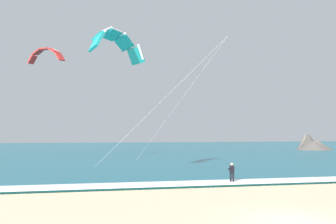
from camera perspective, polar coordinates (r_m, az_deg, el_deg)
ground_plane at (r=17.92m, az=18.85°, el=-16.10°), size 200.00×200.00×0.00m
sea at (r=85.98m, az=-6.02°, el=-5.94°), size 200.00×120.00×0.20m
surf_foam at (r=28.13m, az=6.69°, el=-11.07°), size 200.00×2.60×0.04m
surfboard at (r=28.91m, az=10.14°, el=-11.22°), size 0.73×1.46×0.09m
kitesurfer at (r=28.81m, az=10.12°, el=-9.42°), size 0.59×0.59×1.69m
kite_primary at (r=34.72m, az=-8.31°, el=10.97°), size 11.09×9.63×12.58m
kite_distant at (r=53.10m, az=-18.83°, el=8.79°), size 5.35×4.36×2.07m
headland_right at (r=88.45m, az=21.95°, el=-4.77°), size 8.91×8.26×3.95m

